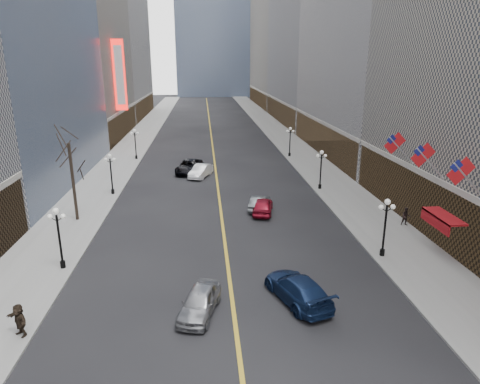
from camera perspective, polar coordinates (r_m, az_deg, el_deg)
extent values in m
cube|color=gray|center=(71.85, 7.71, 5.43)|extent=(6.00, 230.00, 0.15)
cube|color=gray|center=(71.25, -14.94, 4.91)|extent=(6.00, 230.00, 0.15)
cube|color=gold|center=(79.99, -3.75, 6.68)|extent=(0.25, 200.00, 0.02)
cube|color=#4E3E34|center=(36.06, 29.09, -4.16)|extent=(2.80, 41.00, 5.00)
cube|color=#4E3E34|center=(70.58, 11.66, 7.12)|extent=(2.80, 35.00, 5.00)
cube|color=#969799|center=(109.77, 12.73, 21.69)|extent=(26.00, 40.00, 48.00)
cube|color=#4E3E34|center=(107.21, 5.94, 10.65)|extent=(2.80, 39.00, 5.00)
cube|color=gray|center=(151.94, 7.73, 23.17)|extent=(26.00, 46.00, 62.00)
cube|color=#4E3E34|center=(149.49, 2.84, 12.49)|extent=(2.80, 45.00, 5.00)
cube|color=#4E3E34|center=(88.12, -16.09, 8.72)|extent=(2.80, 29.00, 5.00)
cube|color=#4E3E34|center=(121.44, -13.11, 11.04)|extent=(2.80, 37.00, 5.00)
cylinder|color=black|center=(34.55, 18.43, -7.64)|extent=(0.36, 0.36, 0.50)
cylinder|color=black|center=(33.89, 18.70, -4.94)|extent=(0.16, 0.16, 4.00)
sphere|color=white|center=(33.13, 19.08, -1.25)|extent=(0.44, 0.44, 0.44)
sphere|color=white|center=(33.08, 18.30, -1.93)|extent=(0.36, 0.36, 0.36)
sphere|color=white|center=(33.44, 19.72, -1.87)|extent=(0.36, 0.36, 0.36)
cylinder|color=black|center=(50.51, 10.60, 0.74)|extent=(0.36, 0.36, 0.50)
cylinder|color=black|center=(50.05, 10.71, 2.66)|extent=(0.16, 0.16, 4.00)
sphere|color=white|center=(49.54, 10.85, 5.24)|extent=(0.44, 0.44, 0.44)
sphere|color=white|center=(49.51, 10.32, 4.78)|extent=(0.36, 0.36, 0.36)
sphere|color=white|center=(49.75, 11.33, 4.79)|extent=(0.36, 0.36, 0.36)
cylinder|color=black|center=(67.50, 6.62, 5.01)|extent=(0.36, 0.36, 0.50)
cylinder|color=black|center=(67.16, 6.67, 6.47)|extent=(0.16, 0.16, 4.00)
sphere|color=white|center=(66.78, 6.74, 8.41)|extent=(0.44, 0.44, 0.44)
sphere|color=white|center=(66.75, 6.34, 8.07)|extent=(0.36, 0.36, 0.36)
sphere|color=white|center=(66.93, 7.11, 8.07)|extent=(0.36, 0.36, 0.36)
cylinder|color=black|center=(33.49, -22.55, -8.90)|extent=(0.36, 0.36, 0.50)
cylinder|color=black|center=(32.81, -22.89, -6.14)|extent=(0.16, 0.16, 4.00)
sphere|color=white|center=(32.03, -23.36, -2.34)|extent=(0.44, 0.44, 0.44)
sphere|color=white|center=(32.30, -24.03, -3.02)|extent=(0.36, 0.36, 0.36)
sphere|color=white|center=(32.01, -22.51, -3.01)|extent=(0.36, 0.36, 0.36)
cylinder|color=black|center=(49.79, -16.60, 0.07)|extent=(0.36, 0.36, 0.50)
cylinder|color=black|center=(49.33, -16.77, 2.01)|extent=(0.16, 0.16, 4.00)
sphere|color=white|center=(48.81, -17.00, 4.62)|extent=(0.44, 0.44, 0.44)
sphere|color=white|center=(48.99, -17.48, 4.14)|extent=(0.36, 0.36, 0.36)
sphere|color=white|center=(48.80, -16.44, 4.19)|extent=(0.36, 0.36, 0.36)
cylinder|color=black|center=(66.96, -13.66, 4.54)|extent=(0.36, 0.36, 0.50)
cylinder|color=black|center=(66.62, -13.76, 6.01)|extent=(0.16, 0.16, 4.00)
sphere|color=white|center=(66.24, -13.90, 7.96)|extent=(0.44, 0.44, 0.44)
sphere|color=white|center=(66.37, -14.27, 7.60)|extent=(0.36, 0.36, 0.36)
sphere|color=white|center=(66.23, -13.49, 7.64)|extent=(0.36, 0.36, 0.36)
cylinder|color=#B2B2B7|center=(31.88, 28.21, 1.36)|extent=(2.49, 0.12, 2.49)
cube|color=red|center=(31.38, 27.37, 2.49)|extent=(1.94, 0.04, 1.94)
cube|color=navy|center=(31.12, 26.91, 3.11)|extent=(0.88, 0.06, 0.88)
cylinder|color=#B2B2B7|center=(36.03, 24.02, 3.52)|extent=(2.49, 0.12, 2.49)
cube|color=red|center=(35.59, 23.22, 4.54)|extent=(1.94, 0.04, 1.94)
cube|color=navy|center=(35.36, 22.78, 5.10)|extent=(0.88, 0.06, 0.88)
cylinder|color=#B2B2B7|center=(40.38, 20.70, 5.21)|extent=(2.49, 0.12, 2.49)
cube|color=red|center=(39.98, 19.95, 6.14)|extent=(1.94, 0.04, 1.94)
cube|color=navy|center=(39.78, 19.54, 6.64)|extent=(0.88, 0.06, 0.88)
cube|color=maroon|center=(35.55, 25.54, -2.91)|extent=(1.40, 4.00, 0.15)
cube|color=maroon|center=(35.36, 24.55, -3.57)|extent=(0.10, 4.00, 0.90)
cube|color=red|center=(80.03, -15.78, 14.75)|extent=(2.00, 0.50, 12.00)
cube|color=white|center=(80.02, -15.74, 14.75)|extent=(1.40, 0.55, 10.00)
cylinder|color=#2D231C|center=(41.85, -21.35, 1.22)|extent=(0.28, 0.28, 7.20)
imported|color=#94969B|center=(26.03, -5.40, -14.36)|extent=(3.01, 4.91, 1.56)
imported|color=white|center=(55.31, -5.25, 2.81)|extent=(3.33, 5.15, 1.60)
imported|color=black|center=(57.63, -6.80, 3.40)|extent=(3.94, 6.60, 1.72)
imported|color=#13244A|center=(27.35, 7.70, -12.65)|extent=(4.04, 6.17, 1.66)
imported|color=maroon|center=(41.92, 3.06, -1.82)|extent=(2.75, 4.89, 1.57)
imported|color=#54595C|center=(42.98, 2.55, -1.46)|extent=(2.66, 4.49, 1.40)
imported|color=black|center=(41.16, 21.26, -3.08)|extent=(0.86, 0.55, 1.66)
imported|color=black|center=(26.60, -27.36, -14.91)|extent=(1.63, 1.48, 1.85)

